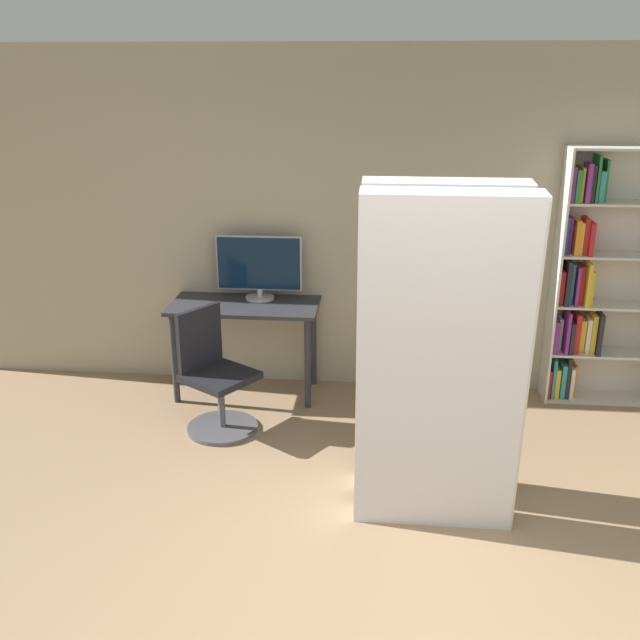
# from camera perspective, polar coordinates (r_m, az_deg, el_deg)

# --- Properties ---
(wall_back) EXTENTS (8.00, 0.06, 2.70)m
(wall_back) POSITION_cam_1_polar(r_m,az_deg,el_deg) (5.68, 8.30, 7.48)
(wall_back) COLOR tan
(wall_back) RESTS_ON ground
(desk) EXTENTS (1.17, 0.56, 0.76)m
(desk) POSITION_cam_1_polar(r_m,az_deg,el_deg) (5.67, -6.04, 0.15)
(desk) COLOR #2D2D33
(desk) RESTS_ON ground
(monitor) EXTENTS (0.68, 0.23, 0.51)m
(monitor) POSITION_cam_1_polar(r_m,az_deg,el_deg) (5.68, -4.90, 4.33)
(monitor) COLOR #B7B7BC
(monitor) RESTS_ON desk
(office_chair) EXTENTS (0.61, 0.61, 0.90)m
(office_chair) POSITION_cam_1_polar(r_m,az_deg,el_deg) (5.24, -8.38, -5.03)
(office_chair) COLOR #4C4C51
(office_chair) RESTS_ON ground
(bookshelf) EXTENTS (0.83, 0.28, 1.98)m
(bookshelf) POSITION_cam_1_polar(r_m,az_deg,el_deg) (5.86, 21.07, 2.72)
(bookshelf) COLOR beige
(bookshelf) RESTS_ON ground
(mattress_near) EXTENTS (0.91, 0.32, 1.95)m
(mattress_near) POSITION_cam_1_polar(r_m,az_deg,el_deg) (3.90, 9.73, -3.93)
(mattress_near) COLOR silver
(mattress_near) RESTS_ON ground
(mattress_far) EXTENTS (0.91, 0.31, 1.95)m
(mattress_far) POSITION_cam_1_polar(r_m,az_deg,el_deg) (4.22, 9.42, -2.08)
(mattress_far) COLOR silver
(mattress_far) RESTS_ON ground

